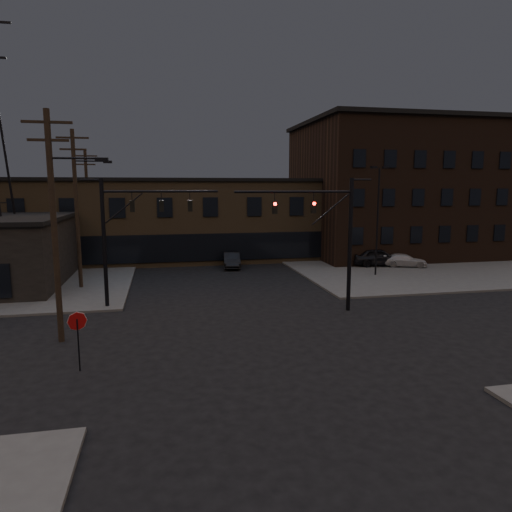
{
  "coord_description": "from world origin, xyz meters",
  "views": [
    {
      "loc": [
        -4.53,
        -20.9,
        7.49
      ],
      "look_at": [
        0.79,
        4.73,
        3.5
      ],
      "focal_mm": 32.0,
      "sensor_mm": 36.0,
      "label": 1
    }
  ],
  "objects": [
    {
      "name": "building_right",
      "position": [
        22.0,
        26.0,
        7.0
      ],
      "size": [
        22.0,
        16.0,
        14.0
      ],
      "primitive_type": "cube",
      "color": "black",
      "rests_on": "ground"
    },
    {
      "name": "traffic_signal_near",
      "position": [
        5.36,
        4.5,
        4.93
      ],
      "size": [
        7.12,
        0.24,
        8.0
      ],
      "color": "black",
      "rests_on": "ground"
    },
    {
      "name": "utility_pole_far",
      "position": [
        -11.5,
        26.0,
        5.78
      ],
      "size": [
        2.2,
        0.28,
        11.0
      ],
      "color": "black",
      "rests_on": "ground"
    },
    {
      "name": "stop_sign",
      "position": [
        -8.0,
        -1.99,
        1.84
      ],
      "size": [
        0.72,
        0.33,
        2.48
      ],
      "color": "black",
      "rests_on": "ground"
    },
    {
      "name": "utility_pole_mid",
      "position": [
        -10.44,
        14.0,
        6.13
      ],
      "size": [
        3.7,
        0.28,
        11.5
      ],
      "color": "black",
      "rests_on": "ground"
    },
    {
      "name": "ground",
      "position": [
        0.0,
        0.0,
        0.0
      ],
      "size": [
        140.0,
        140.0,
        0.0
      ],
      "primitive_type": "plane",
      "color": "black",
      "rests_on": "ground"
    },
    {
      "name": "parked_car_lot_a",
      "position": [
        15.25,
        18.03,
        0.99
      ],
      "size": [
        5.17,
        2.72,
        1.68
      ],
      "primitive_type": "imported",
      "rotation": [
        0.0,
        0.0,
        1.42
      ],
      "color": "black",
      "rests_on": "sidewalk_ne"
    },
    {
      "name": "lot_light_b",
      "position": [
        19.0,
        19.0,
        5.51
      ],
      "size": [
        1.5,
        0.28,
        9.14
      ],
      "color": "black",
      "rests_on": "ground"
    },
    {
      "name": "traffic_signal_far",
      "position": [
        -6.72,
        8.0,
        5.01
      ],
      "size": [
        7.12,
        0.24,
        8.0
      ],
      "color": "black",
      "rests_on": "ground"
    },
    {
      "name": "car_crossing",
      "position": [
        1.79,
        20.71,
        0.7
      ],
      "size": [
        1.94,
        4.38,
        1.4
      ],
      "primitive_type": "imported",
      "rotation": [
        0.0,
        0.0,
        -0.11
      ],
      "color": "black",
      "rests_on": "ground"
    },
    {
      "name": "building_row",
      "position": [
        0.0,
        28.0,
        4.0
      ],
      "size": [
        40.0,
        12.0,
        8.0
      ],
      "primitive_type": "cube",
      "color": "brown",
      "rests_on": "ground"
    },
    {
      "name": "lot_light_a",
      "position": [
        13.0,
        14.0,
        5.51
      ],
      "size": [
        1.5,
        0.28,
        9.14
      ],
      "color": "black",
      "rests_on": "ground"
    },
    {
      "name": "utility_pole_near",
      "position": [
        -9.43,
        2.0,
        5.87
      ],
      "size": [
        3.7,
        0.28,
        11.0
      ],
      "color": "black",
      "rests_on": "ground"
    },
    {
      "name": "sidewalk_ne",
      "position": [
        22.0,
        22.0,
        0.07
      ],
      "size": [
        30.0,
        30.0,
        0.15
      ],
      "primitive_type": "cube",
      "color": "#474744",
      "rests_on": "ground"
    },
    {
      "name": "parked_car_lot_b",
      "position": [
        17.44,
        17.13,
        0.73
      ],
      "size": [
        4.33,
        2.89,
        1.16
      ],
      "primitive_type": "imported",
      "rotation": [
        0.0,
        0.0,
        1.23
      ],
      "color": "#ABABAD",
      "rests_on": "sidewalk_ne"
    }
  ]
}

